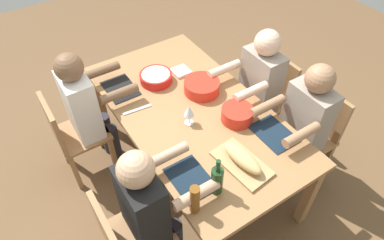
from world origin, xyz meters
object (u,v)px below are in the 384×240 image
serving_bowl_salad (237,114)px  cutting_board (242,163)px  bread_loaf (242,158)px  wine_bottle (217,180)px  dining_table (192,117)px  diner_near_center (257,84)px  beer_bottle (195,200)px  diner_far_left (149,205)px  serving_bowl_pasta (156,77)px  chair_near_left (312,131)px  wine_glass (189,112)px  chair_near_center (269,96)px  chair_far_right (71,134)px  diner_far_right (87,106)px  napkin_stack (181,71)px  chair_far_left (127,237)px  serving_bowl_fruit (202,86)px  diner_near_left (302,122)px

serving_bowl_salad → cutting_board: 0.42m
bread_loaf → wine_bottle: wine_bottle is taller
dining_table → cutting_board: size_ratio=4.80×
diner_near_center → beer_bottle: 1.33m
diner_far_left → serving_bowl_pasta: diner_far_left is taller
diner_near_center → wine_bottle: (-0.68, 0.92, 0.15)m
chair_near_left → serving_bowl_pasta: 1.37m
serving_bowl_pasta → wine_glass: size_ratio=1.61×
diner_near_center → serving_bowl_salad: bearing=121.8°
chair_near_center → chair_far_right: size_ratio=1.00×
dining_table → serving_bowl_pasta: serving_bowl_pasta is taller
diner_far_right → napkin_stack: size_ratio=8.57×
bread_loaf → napkin_stack: bearing=-9.8°
diner_near_center → diner_far_right: bearing=68.0°
cutting_board → wine_glass: wine_glass is taller
diner_far_right → chair_far_right: bearing=90.0°
chair_near_left → chair_far_left: same height
serving_bowl_fruit → chair_near_left: bearing=-135.6°
wine_glass → serving_bowl_fruit: bearing=-48.7°
beer_bottle → wine_bottle: bearing=-77.5°
cutting_board → serving_bowl_fruit: bearing=-14.4°
beer_bottle → napkin_stack: 1.33m
dining_table → chair_far_left: (-0.53, 0.84, -0.18)m
serving_bowl_salad → bread_loaf: bread_loaf is taller
serving_bowl_fruit → bread_loaf: bread_loaf is taller
serving_bowl_salad → chair_far_right: bearing=53.2°
chair_near_left → chair_near_center: (0.53, 0.00, 0.00)m
chair_near_left → bread_loaf: (-0.09, 0.85, 0.32)m
diner_far_right → bread_loaf: (-1.14, -0.64, 0.11)m
chair_far_right → beer_bottle: bearing=-162.9°
chair_near_left → diner_far_left: bearing=90.0°
diner_near_left → diner_near_center: (0.53, 0.00, 0.00)m
diner_far_left → napkin_stack: (0.97, -0.83, 0.05)m
serving_bowl_salad → diner_near_left: bearing=-121.3°
chair_near_center → beer_bottle: 1.52m
serving_bowl_pasta → serving_bowl_fruit: bearing=-142.0°
serving_bowl_pasta → bread_loaf: bearing=-177.2°
chair_near_center → diner_near_center: bearing=90.0°
diner_near_center → wine_glass: (-0.10, 0.75, 0.16)m
diner_near_center → serving_bowl_fruit: diner_near_center is taller
serving_bowl_fruit → diner_far_left: bearing=128.6°
chair_far_left → wine_bottle: wine_bottle is taller
chair_far_left → bread_loaf: same height
diner_far_left → serving_bowl_salad: diner_far_left is taller
chair_far_left → wine_glass: bearing=-60.3°
chair_far_left → serving_bowl_fruit: (0.67, -1.02, 0.31)m
chair_far_right → diner_far_right: size_ratio=0.71×
serving_bowl_salad → beer_bottle: bearing=124.1°
serving_bowl_salad → chair_near_left: bearing=-113.1°
diner_near_center → bread_loaf: 0.91m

